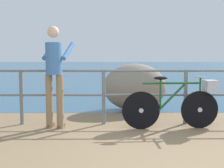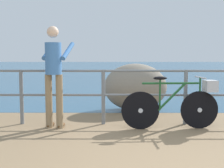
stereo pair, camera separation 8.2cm
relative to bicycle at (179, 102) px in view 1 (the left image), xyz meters
The scene contains 6 objects.
ground_plane 18.38m from the bicycle, 91.74° to the left, with size 120.00×120.00×0.10m, color #846B4C.
sea_surface 46.42m from the bicycle, 90.69° to the left, with size 120.00×90.00×0.01m, color #2D5675.
promenade_railing 0.68m from the bicycle, 148.55° to the left, with size 7.71×0.07×1.02m.
bicycle is the anchor object (origin of this frame).
person_at_railing 2.24m from the bicycle, behind, with size 0.54×0.67×1.78m.
breakwater_boulder_main 1.85m from the bicycle, 109.52° to the left, with size 1.48×1.07×1.11m.
Camera 1 is at (-0.66, -3.14, 1.23)m, focal length 44.48 mm.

